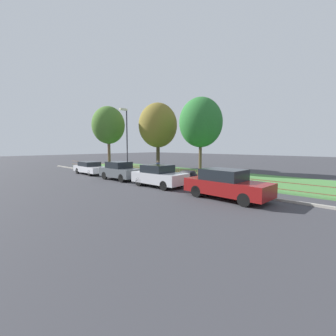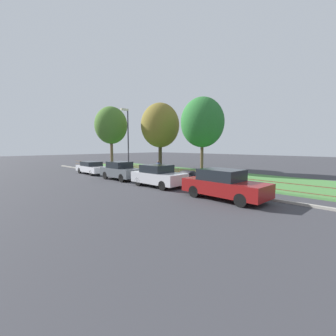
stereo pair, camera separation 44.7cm
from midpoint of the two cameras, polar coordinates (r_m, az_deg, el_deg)
ground_plane at (r=20.49m, az=-8.97°, el=-2.42°), size 120.00×120.00×0.00m
kerb_stone at (r=20.54m, az=-8.74°, el=-2.23°), size 33.02×0.20×0.12m
grass_strip at (r=24.70m, az=2.84°, el=-0.99°), size 33.02×8.43×0.01m
park_fence at (r=21.71m, az=-4.58°, el=-0.64°), size 33.02×0.05×0.96m
parked_car_silver_hatchback at (r=24.05m, az=-18.22°, el=0.11°), size 4.39×1.79×1.26m
parked_car_black_saloon at (r=19.32m, az=-11.31°, el=-0.64°), size 3.87×1.77×1.53m
parked_car_navy_estate at (r=15.75m, az=-1.68°, el=-1.94°), size 3.96×1.95×1.52m
parked_car_red_compact at (r=12.41m, az=14.98°, el=-4.02°), size 4.60×2.02×1.59m
covered_motorcycle at (r=17.49m, az=5.83°, el=-1.78°), size 2.00×0.72×0.96m
tree_nearest_kerb at (r=30.43m, az=-13.85°, el=10.45°), size 4.16×4.16×7.91m
tree_behind_motorcycle at (r=28.95m, az=-1.57°, el=10.75°), size 4.87×4.87×8.26m
tree_mid_park at (r=24.59m, az=9.25°, el=11.36°), size 4.60×4.60×7.99m
pedestrian_near_fence at (r=19.23m, az=-1.80°, el=-0.15°), size 0.36×0.37×1.61m
street_lamp at (r=21.56m, az=-9.72°, el=8.33°), size 0.20×0.79×6.27m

